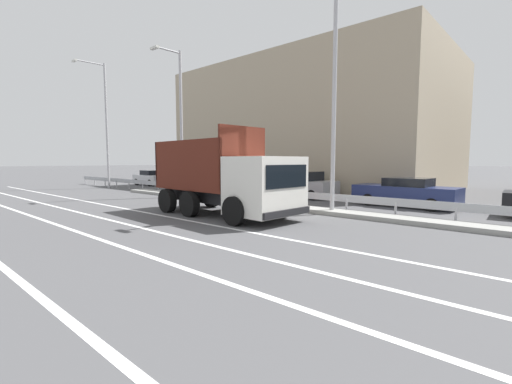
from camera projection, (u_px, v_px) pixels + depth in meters
ground_plane at (261, 216)px, 14.09m from camera, size 320.00×320.00×0.00m
lane_strip_0 at (188, 221)px, 13.03m from camera, size 51.80×0.16×0.01m
lane_strip_1 at (142, 228)px, 11.59m from camera, size 51.80×0.16×0.01m
lane_strip_2 at (91, 236)px, 10.32m from camera, size 51.80×0.16×0.01m
median_island at (296, 208)px, 15.91m from camera, size 28.49×1.10×0.18m
median_guardrail at (306, 196)px, 16.50m from camera, size 51.80×0.09×0.78m
dump_truck at (237, 186)px, 13.64m from camera, size 7.06×3.04×3.61m
median_road_sign at (199, 175)px, 20.49m from camera, size 0.83×0.16×2.63m
street_lamp_0 at (104, 120)px, 27.78m from camera, size 0.71×2.44×10.09m
street_lamp_1 at (179, 118)px, 20.87m from camera, size 0.70×1.91×8.90m
street_lamp_2 at (332, 94)px, 14.11m from camera, size 0.70×2.26×9.03m
parked_car_0 at (151, 178)px, 31.93m from camera, size 3.87×1.91×1.40m
parked_car_1 at (193, 179)px, 28.23m from camera, size 3.96×1.96×1.44m
parked_car_2 at (233, 182)px, 24.81m from camera, size 4.36×2.04×1.47m
parked_car_3 at (304, 185)px, 21.16m from camera, size 4.10×2.13×1.62m
parked_car_4 at (405, 192)px, 16.94m from camera, size 4.93×2.05×1.44m
background_building_0 at (315, 129)px, 30.36m from camera, size 21.44×14.22×10.23m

